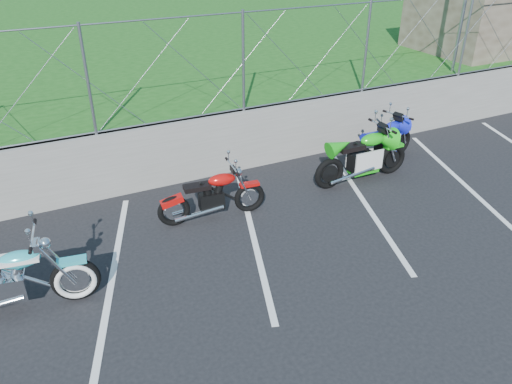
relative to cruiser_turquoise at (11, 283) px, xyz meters
name	(u,v)px	position (x,y,z in m)	size (l,w,h in m)	color
ground	(280,266)	(3.77, -0.72, -0.47)	(90.00, 90.00, 0.00)	black
retaining_wall	(200,148)	(3.77, 2.78, 0.18)	(30.00, 0.22, 1.30)	slate
grass_field	(104,49)	(3.77, 12.78, 0.18)	(30.00, 20.00, 1.30)	#194D14
stone_building	(499,16)	(14.27, 4.78, 1.73)	(5.00, 3.00, 1.80)	brown
chain_link_fence	(196,68)	(3.77, 2.78, 1.83)	(28.00, 0.03, 2.00)	gray
sign_pole	(463,11)	(10.97, 3.18, 2.33)	(0.08, 0.08, 3.00)	gray
parking_lines	(312,218)	(4.97, 0.28, -0.47)	(18.29, 4.31, 0.01)	silver
cruiser_turquoise	(11,283)	(0.00, 0.00, 0.00)	(2.37, 0.75, 1.18)	black
naked_orange	(214,197)	(3.38, 1.09, -0.05)	(2.00, 0.68, 0.99)	black
sportbike_green	(363,158)	(6.69, 1.14, 0.02)	(2.23, 0.80, 1.16)	black
sportbike_blue	(385,144)	(7.67, 1.64, -0.02)	(1.96, 0.79, 1.04)	black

